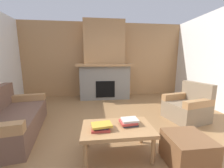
% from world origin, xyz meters
% --- Properties ---
extents(ground, '(9.00, 9.00, 0.00)m').
position_xyz_m(ground, '(0.00, 0.00, 0.00)').
color(ground, olive).
extents(wall_back_wood_panel, '(6.00, 0.12, 2.70)m').
position_xyz_m(wall_back_wood_panel, '(0.00, 3.00, 1.35)').
color(wall_back_wood_panel, '#A87A4C').
rests_on(wall_back_wood_panel, ground).
extents(fireplace, '(1.90, 0.82, 2.70)m').
position_xyz_m(fireplace, '(0.00, 2.62, 1.16)').
color(fireplace, gray).
rests_on(fireplace, ground).
extents(couch, '(1.13, 1.92, 0.85)m').
position_xyz_m(couch, '(-1.90, 0.24, 0.29)').
color(couch, brown).
rests_on(couch, ground).
extents(armchair, '(0.91, 0.91, 0.85)m').
position_xyz_m(armchair, '(1.77, 0.48, 0.29)').
color(armchair, '#847056').
rests_on(armchair, ground).
extents(coffee_table, '(1.00, 0.60, 0.43)m').
position_xyz_m(coffee_table, '(-0.02, -0.54, 0.38)').
color(coffee_table, '#A87A4C').
rests_on(coffee_table, ground).
extents(ottoman, '(0.52, 0.52, 0.40)m').
position_xyz_m(ottoman, '(0.85, -0.84, 0.20)').
color(ottoman, brown).
rests_on(ottoman, ground).
extents(book_stack_near_edge, '(0.30, 0.23, 0.08)m').
position_xyz_m(book_stack_near_edge, '(-0.26, -0.60, 0.47)').
color(book_stack_near_edge, '#B23833').
rests_on(book_stack_near_edge, coffee_table).
extents(book_stack_center, '(0.28, 0.23, 0.09)m').
position_xyz_m(book_stack_center, '(0.16, -0.49, 0.47)').
color(book_stack_center, '#2D2D33').
rests_on(book_stack_center, coffee_table).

